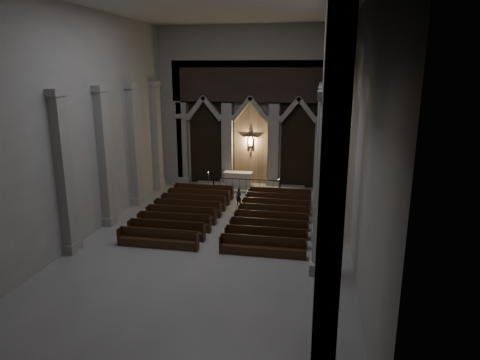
{
  "coord_description": "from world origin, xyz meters",
  "views": [
    {
      "loc": [
        5.18,
        -20.49,
        8.89
      ],
      "look_at": [
        0.79,
        3.0,
        2.67
      ],
      "focal_mm": 32.0,
      "sensor_mm": 36.0,
      "label": 1
    }
  ],
  "objects_px": {
    "candle_stand_right": "(278,192)",
    "altar": "(238,179)",
    "candle_stand_left": "(209,186)",
    "altar_rail": "(246,183)",
    "worshipper": "(239,197)",
    "pews": "(228,216)"
  },
  "relations": [
    {
      "from": "candle_stand_right",
      "to": "worshipper",
      "type": "relative_size",
      "value": 1.1
    },
    {
      "from": "candle_stand_left",
      "to": "pews",
      "type": "distance_m",
      "value": 6.72
    },
    {
      "from": "candle_stand_left",
      "to": "worshipper",
      "type": "xyz_separation_m",
      "value": [
        2.86,
        -3.01,
        0.18
      ]
    },
    {
      "from": "altar_rail",
      "to": "altar",
      "type": "bearing_deg",
      "value": 130.6
    },
    {
      "from": "worshipper",
      "to": "altar_rail",
      "type": "bearing_deg",
      "value": 114.3
    },
    {
      "from": "altar_rail",
      "to": "candle_stand_right",
      "type": "bearing_deg",
      "value": -18.67
    },
    {
      "from": "altar",
      "to": "pews",
      "type": "relative_size",
      "value": 0.22
    },
    {
      "from": "candle_stand_right",
      "to": "pews",
      "type": "distance_m",
      "value": 6.21
    },
    {
      "from": "worshipper",
      "to": "candle_stand_right",
      "type": "bearing_deg",
      "value": 70.13
    },
    {
      "from": "altar_rail",
      "to": "pews",
      "type": "bearing_deg",
      "value": -90.0
    },
    {
      "from": "altar",
      "to": "candle_stand_left",
      "type": "bearing_deg",
      "value": -146.06
    },
    {
      "from": "pews",
      "to": "worshipper",
      "type": "distance_m",
      "value": 3.12
    },
    {
      "from": "altar_rail",
      "to": "worshipper",
      "type": "relative_size",
      "value": 4.31
    },
    {
      "from": "altar",
      "to": "worshipper",
      "type": "height_order",
      "value": "altar"
    },
    {
      "from": "candle_stand_left",
      "to": "worshipper",
      "type": "distance_m",
      "value": 4.16
    },
    {
      "from": "pews",
      "to": "worshipper",
      "type": "relative_size",
      "value": 8.17
    },
    {
      "from": "altar",
      "to": "altar_rail",
      "type": "relative_size",
      "value": 0.43
    },
    {
      "from": "candle_stand_left",
      "to": "candle_stand_right",
      "type": "bearing_deg",
      "value": -4.56
    },
    {
      "from": "altar",
      "to": "pews",
      "type": "bearing_deg",
      "value": -83.96
    },
    {
      "from": "candle_stand_right",
      "to": "altar",
      "type": "bearing_deg",
      "value": 151.73
    },
    {
      "from": "altar",
      "to": "candle_stand_right",
      "type": "xyz_separation_m",
      "value": [
        3.27,
        -1.76,
        -0.35
      ]
    },
    {
      "from": "altar_rail",
      "to": "worshipper",
      "type": "xyz_separation_m",
      "value": [
        0.08,
        -3.43,
        -0.07
      ]
    }
  ]
}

